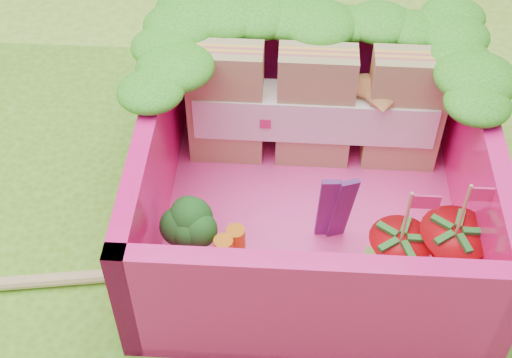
{
  "coord_description": "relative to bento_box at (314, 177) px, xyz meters",
  "views": [
    {
      "loc": [
        0.34,
        -1.78,
        2.27
      ],
      "look_at": [
        0.22,
        0.13,
        0.28
      ],
      "focal_mm": 50.0,
      "sensor_mm": 36.0,
      "label": 1
    }
  ],
  "objects": [
    {
      "name": "snap_peas",
      "position": [
        0.4,
        -0.24,
        -0.2
      ],
      "size": [
        0.57,
        0.5,
        0.05
      ],
      "color": "green",
      "rests_on": "bento_floor"
    },
    {
      "name": "bento_floor",
      "position": [
        -0.0,
        0.0,
        -0.25
      ],
      "size": [
        1.3,
        1.3,
        0.05
      ],
      "primitive_type": "cube",
      "color": "#FF41A2",
      "rests_on": "placemat"
    },
    {
      "name": "sandwich_stack",
      "position": [
        0.01,
        0.35,
        0.04
      ],
      "size": [
        1.05,
        0.18,
        0.55
      ],
      "color": "#A27E55",
      "rests_on": "bento_floor"
    },
    {
      "name": "strawberry_right",
      "position": [
        0.5,
        -0.27,
        -0.09
      ],
      "size": [
        0.26,
        0.26,
        0.5
      ],
      "color": "red",
      "rests_on": "bento_floor"
    },
    {
      "name": "lettuce_ruffle",
      "position": [
        -0.0,
        0.49,
        0.33
      ],
      "size": [
        1.43,
        0.83,
        0.11
      ],
      "color": "#218017",
      "rests_on": "bento_box"
    },
    {
      "name": "bento_box",
      "position": [
        0.0,
        0.0,
        0.0
      ],
      "size": [
        1.3,
        1.3,
        0.55
      ],
      "color": "#FF157E",
      "rests_on": "placemat"
    },
    {
      "name": "strawberry_left",
      "position": [
        0.31,
        -0.29,
        -0.1
      ],
      "size": [
        0.23,
        0.23,
        0.47
      ],
      "color": "red",
      "rests_on": "bento_floor"
    },
    {
      "name": "broccoli",
      "position": [
        -0.47,
        -0.26,
        -0.04
      ],
      "size": [
        0.31,
        0.31,
        0.27
      ],
      "color": "#5F9447",
      "rests_on": "bento_floor"
    },
    {
      "name": "ground",
      "position": [
        -0.44,
        -0.13,
        -0.31
      ],
      "size": [
        14.0,
        14.0,
        0.0
      ],
      "primitive_type": "plane",
      "color": "#7ABA34",
      "rests_on": "ground"
    },
    {
      "name": "purple_wedges",
      "position": [
        0.08,
        -0.13,
        -0.04
      ],
      "size": [
        0.13,
        0.04,
        0.38
      ],
      "color": "#461857",
      "rests_on": "bento_floor"
    },
    {
      "name": "placemat",
      "position": [
        -0.44,
        -0.13,
        -0.29
      ],
      "size": [
        2.6,
        2.6,
        0.03
      ],
      "primitive_type": "cube",
      "color": "#629D23",
      "rests_on": "ground"
    },
    {
      "name": "carrot_sticks",
      "position": [
        -0.3,
        -0.33,
        -0.1
      ],
      "size": [
        0.11,
        0.14,
        0.27
      ],
      "color": "orange",
      "rests_on": "bento_floor"
    }
  ]
}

